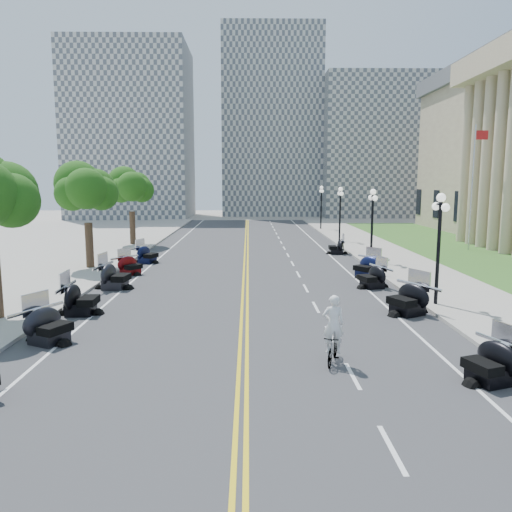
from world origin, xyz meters
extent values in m
plane|color=gray|center=(0.00, 0.00, 0.00)|extent=(160.00, 160.00, 0.00)
cube|color=#333335|center=(0.00, 10.00, 0.00)|extent=(16.00, 90.00, 0.01)
cube|color=yellow|center=(-0.12, 10.00, 0.01)|extent=(0.12, 90.00, 0.00)
cube|color=yellow|center=(0.12, 10.00, 0.01)|extent=(0.12, 90.00, 0.00)
cube|color=white|center=(6.40, 10.00, 0.01)|extent=(0.12, 90.00, 0.00)
cube|color=white|center=(-6.40, 10.00, 0.01)|extent=(0.12, 90.00, 0.00)
cube|color=white|center=(3.20, -8.00, 0.01)|extent=(0.12, 2.00, 0.00)
cube|color=white|center=(3.20, -4.00, 0.01)|extent=(0.12, 2.00, 0.00)
cube|color=white|center=(3.20, 0.00, 0.01)|extent=(0.12, 2.00, 0.00)
cube|color=white|center=(3.20, 4.00, 0.01)|extent=(0.12, 2.00, 0.00)
cube|color=white|center=(3.20, 8.00, 0.01)|extent=(0.12, 2.00, 0.00)
cube|color=white|center=(3.20, 12.00, 0.01)|extent=(0.12, 2.00, 0.00)
cube|color=white|center=(3.20, 16.00, 0.01)|extent=(0.12, 2.00, 0.00)
cube|color=white|center=(3.20, 20.00, 0.01)|extent=(0.12, 2.00, 0.00)
cube|color=white|center=(3.20, 24.00, 0.01)|extent=(0.12, 2.00, 0.00)
cube|color=white|center=(3.20, 28.00, 0.01)|extent=(0.12, 2.00, 0.00)
cube|color=white|center=(3.20, 32.00, 0.01)|extent=(0.12, 2.00, 0.00)
cube|color=white|center=(3.20, 36.00, 0.01)|extent=(0.12, 2.00, 0.00)
cube|color=white|center=(3.20, 40.00, 0.01)|extent=(0.12, 2.00, 0.00)
cube|color=white|center=(3.20, 44.00, 0.01)|extent=(0.12, 2.00, 0.00)
cube|color=white|center=(3.20, 48.00, 0.01)|extent=(0.12, 2.00, 0.00)
cube|color=white|center=(3.20, 52.00, 0.01)|extent=(0.12, 2.00, 0.00)
cube|color=#9E9991|center=(10.50, 10.00, 0.07)|extent=(5.00, 90.00, 0.15)
cube|color=#9E9991|center=(-10.50, 10.00, 0.07)|extent=(5.00, 90.00, 0.15)
cube|color=#356023|center=(17.50, 18.00, 0.05)|extent=(9.00, 60.00, 0.10)
cube|color=gray|center=(-18.00, 62.00, 13.00)|extent=(18.00, 14.00, 26.00)
cube|color=gray|center=(4.00, 68.00, 15.00)|extent=(16.00, 12.00, 30.00)
cube|color=gray|center=(22.00, 65.00, 11.00)|extent=(20.00, 14.00, 22.00)
imported|color=#A51414|center=(2.78, -2.97, 0.47)|extent=(0.94, 1.63, 0.95)
imported|color=silver|center=(2.78, -2.97, 1.86)|extent=(0.67, 0.44, 1.83)
camera|label=1|loc=(0.18, -17.76, 5.61)|focal=35.00mm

